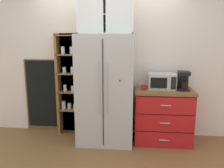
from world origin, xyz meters
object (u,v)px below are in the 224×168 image
Objects in this scene: microwave at (162,81)px; mug_red at (144,87)px; chalkboard_menu at (42,95)px; bottle_clear at (164,82)px; coffee_maker at (183,80)px; refrigerator at (106,89)px.

microwave is 0.32m from mug_red.
chalkboard_menu is at bearing 174.31° from microwave.
mug_red is 0.41× the size of bottle_clear.
microwave is 0.33× the size of chalkboard_menu.
bottle_clear is 2.25m from chalkboard_menu.
coffee_maker is 0.23× the size of chalkboard_menu.
coffee_maker reaches higher than bottle_clear.
microwave is at bearing 152.73° from bottle_clear.
bottle_clear is at bearing -27.27° from microwave.
refrigerator is 0.97m from bottle_clear.
chalkboard_menu reaches higher than mug_red.
chalkboard_menu is at bearing 165.25° from refrigerator.
coffee_maker is 2.88× the size of mug_red.
coffee_maker is at bearing 3.28° from refrigerator.
mug_red is (-0.64, -0.05, -0.11)m from coffee_maker.
bottle_clear is 0.19× the size of chalkboard_menu.
bottle_clear is at bearing 176.13° from coffee_maker.
microwave is at bearing 7.12° from refrigerator.
coffee_maker is 1.18× the size of bottle_clear.
refrigerator is at bearing -14.75° from chalkboard_menu.
refrigerator is 1.31m from chalkboard_menu.
coffee_maker is 0.30m from bottle_clear.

